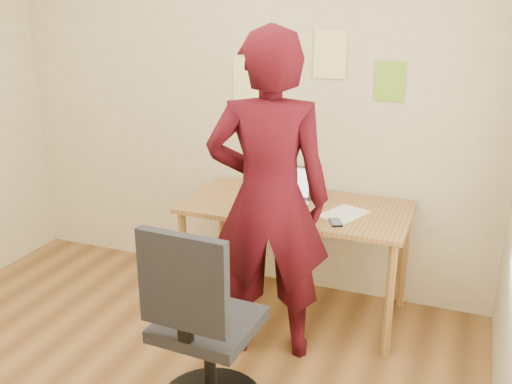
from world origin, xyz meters
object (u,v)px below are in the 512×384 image
at_px(laptop, 284,196).
at_px(office_chair, 202,337).
at_px(desk, 296,218).
at_px(phone, 336,223).
at_px(person, 269,200).

distance_m(laptop, office_chair, 1.17).
relative_size(desk, office_chair, 1.36).
xyz_separation_m(phone, person, (-0.32, -0.26, 0.18)).
relative_size(desk, person, 0.76).
bearing_deg(person, office_chair, 65.13).
distance_m(office_chair, person, 0.82).
relative_size(office_chair, person, 0.55).
xyz_separation_m(laptop, office_chair, (-0.03, -1.12, -0.35)).
bearing_deg(desk, laptop, 178.54).
distance_m(desk, person, 0.54).
xyz_separation_m(office_chair, person, (0.09, 0.65, 0.49)).
bearing_deg(person, laptop, -98.65).
height_order(desk, person, person).
height_order(desk, laptop, laptop).
bearing_deg(office_chair, person, 84.54).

